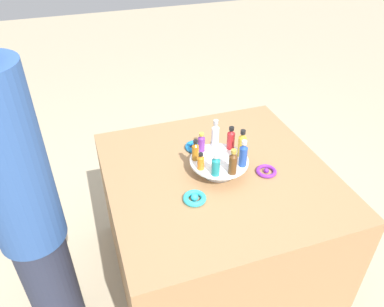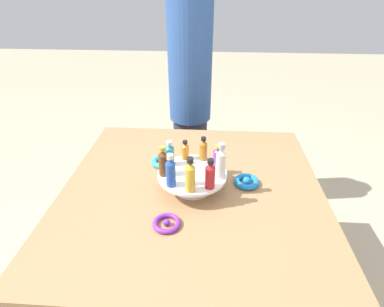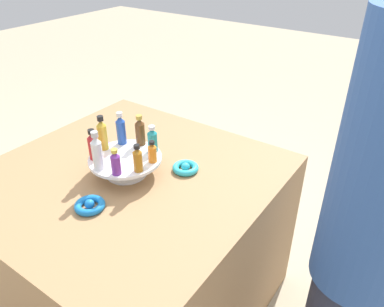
{
  "view_description": "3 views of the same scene",
  "coord_description": "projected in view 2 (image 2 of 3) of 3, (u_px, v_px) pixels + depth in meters",
  "views": [
    {
      "loc": [
        -1.34,
        0.59,
        1.92
      ],
      "look_at": [
        -0.01,
        0.14,
        0.91
      ],
      "focal_mm": 35.0,
      "sensor_mm": 36.0,
      "label": 1
    },
    {
      "loc": [
        0.07,
        -1.01,
        1.54
      ],
      "look_at": [
        -0.0,
        0.05,
        0.9
      ],
      "focal_mm": 28.0,
      "sensor_mm": 36.0,
      "label": 2
    },
    {
      "loc": [
        0.87,
        0.93,
        1.6
      ],
      "look_at": [
        -0.02,
        0.3,
        0.95
      ],
      "focal_mm": 35.0,
      "sensor_mm": 36.0,
      "label": 3
    }
  ],
  "objects": [
    {
      "name": "ground_plane",
      "position": [
        192.0,
        296.0,
        1.66
      ],
      "size": [
        12.0,
        12.0,
        0.0
      ],
      "primitive_type": "plane",
      "color": "tan"
    },
    {
      "name": "party_table",
      "position": [
        192.0,
        249.0,
        1.47
      ],
      "size": [
        1.1,
        1.1,
        0.76
      ],
      "color": "#9E754C",
      "rests_on": "ground_plane"
    },
    {
      "name": "display_stand",
      "position": [
        192.0,
        178.0,
        1.24
      ],
      "size": [
        0.29,
        0.29,
        0.08
      ],
      "color": "white",
      "rests_on": "party_table"
    },
    {
      "name": "bottle_purple",
      "position": [
        217.0,
        157.0,
        1.25
      ],
      "size": [
        0.04,
        0.04,
        0.1
      ],
      "color": "#702D93",
      "rests_on": "display_stand"
    },
    {
      "name": "bottle_amber",
      "position": [
        203.0,
        149.0,
        1.29
      ],
      "size": [
        0.03,
        0.03,
        0.11
      ],
      "color": "#AD6B19",
      "rests_on": "display_stand"
    },
    {
      "name": "bottle_orange",
      "position": [
        185.0,
        151.0,
        1.3
      ],
      "size": [
        0.03,
        0.03,
        0.09
      ],
      "color": "orange",
      "rests_on": "display_stand"
    },
    {
      "name": "bottle_teal",
      "position": [
        170.0,
        154.0,
        1.26
      ],
      "size": [
        0.04,
        0.04,
        0.11
      ],
      "color": "teal",
      "rests_on": "display_stand"
    },
    {
      "name": "bottle_brown",
      "position": [
        163.0,
        162.0,
        1.19
      ],
      "size": [
        0.04,
        0.04,
        0.13
      ],
      "color": "brown",
      "rests_on": "display_stand"
    },
    {
      "name": "bottle_blue",
      "position": [
        171.0,
        171.0,
        1.13
      ],
      "size": [
        0.04,
        0.04,
        0.14
      ],
      "color": "#234CAD",
      "rests_on": "display_stand"
    },
    {
      "name": "bottle_gold",
      "position": [
        190.0,
        176.0,
        1.1
      ],
      "size": [
        0.04,
        0.04,
        0.15
      ],
      "color": "gold",
      "rests_on": "display_stand"
    },
    {
      "name": "bottle_red",
      "position": [
        210.0,
        175.0,
        1.12
      ],
      "size": [
        0.04,
        0.04,
        0.12
      ],
      "color": "#B21E23",
      "rests_on": "display_stand"
    },
    {
      "name": "bottle_clear",
      "position": [
        221.0,
        162.0,
        1.17
      ],
      "size": [
        0.04,
        0.04,
        0.15
      ],
      "color": "silver",
      "rests_on": "display_stand"
    },
    {
      "name": "ribbon_bow_blue",
      "position": [
        247.0,
        181.0,
        1.29
      ],
      "size": [
        0.11,
        0.11,
        0.04
      ],
      "color": "blue",
      "rests_on": "party_table"
    },
    {
      "name": "ribbon_bow_teal",
      "position": [
        162.0,
        161.0,
        1.43
      ],
      "size": [
        0.11,
        0.11,
        0.04
      ],
      "color": "#2DB7CC",
      "rests_on": "party_table"
    },
    {
      "name": "ribbon_bow_purple",
      "position": [
        167.0,
        223.0,
        1.08
      ],
      "size": [
        0.1,
        0.1,
        0.03
      ],
      "color": "purple",
      "rests_on": "party_table"
    },
    {
      "name": "person_figure",
      "position": [
        190.0,
        98.0,
        1.99
      ],
      "size": [
        0.28,
        0.28,
        1.64
      ],
      "rotation": [
        0.0,
        0.0,
        -1.49
      ],
      "color": "#282D42",
      "rests_on": "ground_plane"
    }
  ]
}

